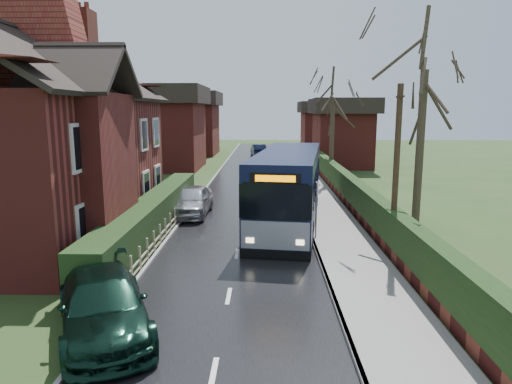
{
  "coord_description": "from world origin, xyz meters",
  "views": [
    {
      "loc": [
        1.05,
        -14.62,
        5.4
      ],
      "look_at": [
        0.66,
        5.4,
        1.8
      ],
      "focal_mm": 32.0,
      "sensor_mm": 36.0,
      "label": 1
    }
  ],
  "objects_px": {
    "brick_house": "(36,135)",
    "bus_stop_sign": "(316,202)",
    "bus": "(289,188)",
    "car_silver": "(192,200)",
    "car_green": "(103,304)",
    "telegraph_pole": "(396,172)"
  },
  "relations": [
    {
      "from": "brick_house",
      "to": "bus_stop_sign",
      "type": "xyz_separation_m",
      "value": [
        11.93,
        -0.76,
        -2.73
      ]
    },
    {
      "from": "bus",
      "to": "bus_stop_sign",
      "type": "relative_size",
      "value": 4.71
    },
    {
      "from": "brick_house",
      "to": "telegraph_pole",
      "type": "relative_size",
      "value": 2.31
    },
    {
      "from": "brick_house",
      "to": "bus",
      "type": "xyz_separation_m",
      "value": [
        10.93,
        2.16,
        -2.64
      ]
    },
    {
      "from": "brick_house",
      "to": "bus",
      "type": "distance_m",
      "value": 11.45
    },
    {
      "from": "car_silver",
      "to": "bus_stop_sign",
      "type": "xyz_separation_m",
      "value": [
        5.94,
        -4.55,
        0.87
      ]
    },
    {
      "from": "brick_house",
      "to": "telegraph_pole",
      "type": "height_order",
      "value": "brick_house"
    },
    {
      "from": "bus",
      "to": "telegraph_pole",
      "type": "xyz_separation_m",
      "value": [
        3.61,
        -5.1,
        1.47
      ]
    },
    {
      "from": "bus",
      "to": "bus_stop_sign",
      "type": "distance_m",
      "value": 3.09
    },
    {
      "from": "brick_house",
      "to": "telegraph_pole",
      "type": "xyz_separation_m",
      "value": [
        14.53,
        -2.94,
        -1.18
      ]
    },
    {
      "from": "car_green",
      "to": "telegraph_pole",
      "type": "relative_size",
      "value": 0.78
    },
    {
      "from": "bus",
      "to": "car_green",
      "type": "distance_m",
      "value": 12.29
    },
    {
      "from": "brick_house",
      "to": "bus",
      "type": "bearing_deg",
      "value": 11.17
    },
    {
      "from": "bus_stop_sign",
      "to": "telegraph_pole",
      "type": "xyz_separation_m",
      "value": [
        2.6,
        -2.18,
        1.55
      ]
    },
    {
      "from": "brick_house",
      "to": "car_green",
      "type": "xyz_separation_m",
      "value": [
        5.83,
        -8.98,
        -3.66
      ]
    },
    {
      "from": "car_green",
      "to": "telegraph_pole",
      "type": "distance_m",
      "value": 10.88
    },
    {
      "from": "car_silver",
      "to": "brick_house",
      "type": "bearing_deg",
      "value": -145.86
    },
    {
      "from": "car_green",
      "to": "bus_stop_sign",
      "type": "height_order",
      "value": "bus_stop_sign"
    },
    {
      "from": "car_silver",
      "to": "car_green",
      "type": "height_order",
      "value": "car_silver"
    },
    {
      "from": "car_green",
      "to": "telegraph_pole",
      "type": "xyz_separation_m",
      "value": [
        8.7,
        6.04,
        2.48
      ]
    },
    {
      "from": "car_silver",
      "to": "bus_stop_sign",
      "type": "height_order",
      "value": "bus_stop_sign"
    },
    {
      "from": "car_silver",
      "to": "bus",
      "type": "bearing_deg",
      "value": -16.51
    }
  ]
}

